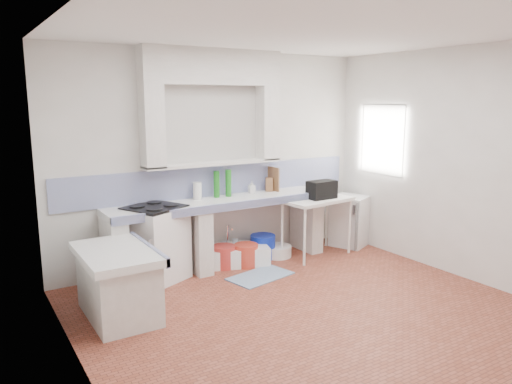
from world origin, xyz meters
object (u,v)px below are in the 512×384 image
sink (234,256)px  fridge (350,221)px  side_table (316,227)px  stove (156,244)px

sink → fridge: bearing=14.7°
side_table → sink: bearing=159.9°
stove → sink: bearing=-24.3°
stove → side_table: 2.27m
stove → fridge: 3.01m
sink → fridge: fridge is taller
stove → side_table: bearing=-31.3°
stove → fridge: size_ratio=1.18×
sink → side_table: (1.17, -0.28, 0.30)m
sink → fridge: size_ratio=1.20×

